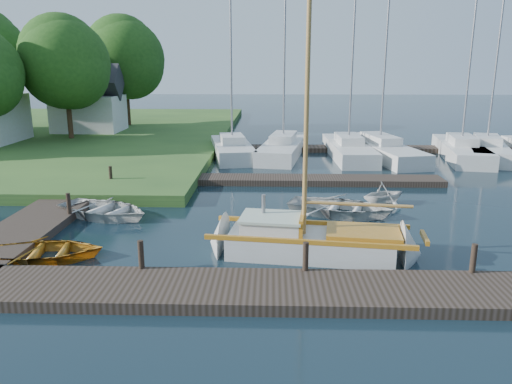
{
  "coord_description": "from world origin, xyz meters",
  "views": [
    {
      "loc": [
        0.54,
        -17.68,
        5.77
      ],
      "look_at": [
        0.0,
        0.0,
        1.2
      ],
      "focal_mm": 35.0,
      "sensor_mm": 36.0,
      "label": 1
    }
  ],
  "objects_px": {
    "mooring_post_1": "(141,254)",
    "marina_boat_1": "(283,146)",
    "mooring_post_4": "(69,204)",
    "house_c": "(89,105)",
    "tender_c": "(340,205)",
    "marina_boat_4": "(461,149)",
    "marina_boat_5": "(486,149)",
    "mooring_post_3": "(473,258)",
    "marina_boat_2": "(348,148)",
    "sailboat": "(315,244)",
    "tender_a": "(104,207)",
    "dinghy": "(42,248)",
    "mooring_post_2": "(306,256)",
    "marina_boat_0": "(232,148)",
    "tree_3": "(65,63)",
    "tender_d": "(384,192)",
    "mooring_post_5": "(111,175)",
    "marina_boat_3": "(380,148)"
  },
  "relations": [
    {
      "from": "mooring_post_2",
      "to": "marina_boat_3",
      "type": "bearing_deg",
      "value": 72.51
    },
    {
      "from": "sailboat",
      "to": "marina_boat_0",
      "type": "relative_size",
      "value": 0.91
    },
    {
      "from": "marina_boat_5",
      "to": "house_c",
      "type": "xyz_separation_m",
      "value": [
        -28.08,
        8.27,
        2.0
      ]
    },
    {
      "from": "sailboat",
      "to": "tender_a",
      "type": "bearing_deg",
      "value": 162.13
    },
    {
      "from": "tender_c",
      "to": "marina_boat_3",
      "type": "height_order",
      "value": "marina_boat_3"
    },
    {
      "from": "marina_boat_1",
      "to": "marina_boat_2",
      "type": "distance_m",
      "value": 4.16
    },
    {
      "from": "marina_boat_4",
      "to": "tree_3",
      "type": "height_order",
      "value": "marina_boat_4"
    },
    {
      "from": "mooring_post_1",
      "to": "marina_boat_1",
      "type": "relative_size",
      "value": 0.08
    },
    {
      "from": "marina_boat_2",
      "to": "mooring_post_5",
      "type": "bearing_deg",
      "value": 123.35
    },
    {
      "from": "mooring_post_3",
      "to": "tender_d",
      "type": "xyz_separation_m",
      "value": [
        -0.7,
        7.75,
        -0.16
      ]
    },
    {
      "from": "dinghy",
      "to": "marina_boat_1",
      "type": "height_order",
      "value": "marina_boat_1"
    },
    {
      "from": "mooring_post_4",
      "to": "marina_boat_1",
      "type": "xyz_separation_m",
      "value": [
        8.33,
        14.35,
        -0.14
      ]
    },
    {
      "from": "marina_boat_0",
      "to": "marina_boat_2",
      "type": "distance_m",
      "value": 7.37
    },
    {
      "from": "dinghy",
      "to": "sailboat",
      "type": "bearing_deg",
      "value": -93.36
    },
    {
      "from": "mooring_post_4",
      "to": "house_c",
      "type": "height_order",
      "value": "house_c"
    },
    {
      "from": "mooring_post_2",
      "to": "marina_boat_5",
      "type": "xyz_separation_m",
      "value": [
        12.58,
        18.73,
        -0.12
      ]
    },
    {
      "from": "sailboat",
      "to": "marina_boat_1",
      "type": "relative_size",
      "value": 0.98
    },
    {
      "from": "mooring_post_4",
      "to": "tender_d",
      "type": "relative_size",
      "value": 0.39
    },
    {
      "from": "tender_d",
      "to": "marina_boat_2",
      "type": "height_order",
      "value": "marina_boat_2"
    },
    {
      "from": "tender_c",
      "to": "dinghy",
      "type": "bearing_deg",
      "value": 136.51
    },
    {
      "from": "tender_c",
      "to": "marina_boat_4",
      "type": "height_order",
      "value": "marina_boat_4"
    },
    {
      "from": "marina_boat_2",
      "to": "tree_3",
      "type": "distance_m",
      "value": 20.59
    },
    {
      "from": "mooring_post_1",
      "to": "marina_boat_1",
      "type": "distance_m",
      "value": 19.83
    },
    {
      "from": "mooring_post_3",
      "to": "mooring_post_4",
      "type": "xyz_separation_m",
      "value": [
        -13.0,
        5.0,
        0.0
      ]
    },
    {
      "from": "marina_boat_4",
      "to": "tree_3",
      "type": "distance_m",
      "value": 27.35
    },
    {
      "from": "marina_boat_0",
      "to": "house_c",
      "type": "distance_m",
      "value": 14.87
    },
    {
      "from": "sailboat",
      "to": "marina_boat_5",
      "type": "height_order",
      "value": "marina_boat_5"
    },
    {
      "from": "mooring_post_5",
      "to": "dinghy",
      "type": "xyz_separation_m",
      "value": [
        0.67,
        -8.77,
        -0.33
      ]
    },
    {
      "from": "marina_boat_4",
      "to": "mooring_post_5",
      "type": "bearing_deg",
      "value": 122.59
    },
    {
      "from": "mooring_post_2",
      "to": "marina_boat_4",
      "type": "xyz_separation_m",
      "value": [
        10.98,
        18.67,
        -0.14
      ]
    },
    {
      "from": "mooring_post_4",
      "to": "tender_c",
      "type": "relative_size",
      "value": 0.2
    },
    {
      "from": "sailboat",
      "to": "marina_boat_5",
      "type": "relative_size",
      "value": 0.84
    },
    {
      "from": "tender_a",
      "to": "tree_3",
      "type": "height_order",
      "value": "tree_3"
    },
    {
      "from": "marina_boat_5",
      "to": "house_c",
      "type": "distance_m",
      "value": 29.34
    },
    {
      "from": "mooring_post_4",
      "to": "marina_boat_2",
      "type": "bearing_deg",
      "value": 47.85
    },
    {
      "from": "mooring_post_1",
      "to": "marina_boat_4",
      "type": "xyz_separation_m",
      "value": [
        15.48,
        18.67,
        -0.14
      ]
    },
    {
      "from": "marina_boat_0",
      "to": "tree_3",
      "type": "xyz_separation_m",
      "value": [
        -12.07,
        4.5,
        5.24
      ]
    },
    {
      "from": "mooring_post_5",
      "to": "marina_boat_4",
      "type": "bearing_deg",
      "value": 23.99
    },
    {
      "from": "mooring_post_1",
      "to": "marina_boat_5",
      "type": "xyz_separation_m",
      "value": [
        17.08,
        18.73,
        -0.12
      ]
    },
    {
      "from": "mooring_post_4",
      "to": "house_c",
      "type": "xyz_separation_m",
      "value": [
        -7.0,
        22.0,
        1.88
      ]
    },
    {
      "from": "tender_c",
      "to": "marina_boat_4",
      "type": "relative_size",
      "value": 0.41
    },
    {
      "from": "marina_boat_0",
      "to": "sailboat",
      "type": "bearing_deg",
      "value": -177.18
    },
    {
      "from": "marina_boat_0",
      "to": "marina_boat_4",
      "type": "distance_m",
      "value": 14.41
    },
    {
      "from": "marina_boat_2",
      "to": "tree_3",
      "type": "xyz_separation_m",
      "value": [
        -19.44,
        4.3,
        5.24
      ]
    },
    {
      "from": "sailboat",
      "to": "tender_c",
      "type": "bearing_deg",
      "value": 79.85
    },
    {
      "from": "mooring_post_3",
      "to": "marina_boat_2",
      "type": "height_order",
      "value": "marina_boat_2"
    },
    {
      "from": "tree_3",
      "to": "mooring_post_2",
      "type": "bearing_deg",
      "value": -56.08
    },
    {
      "from": "dinghy",
      "to": "marina_boat_0",
      "type": "bearing_deg",
      "value": -22.33
    },
    {
      "from": "tender_c",
      "to": "tree_3",
      "type": "xyz_separation_m",
      "value": [
        -17.26,
        16.91,
        5.39
      ]
    },
    {
      "from": "tender_c",
      "to": "marina_boat_4",
      "type": "xyz_separation_m",
      "value": [
        9.21,
        12.52,
        0.14
      ]
    }
  ]
}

